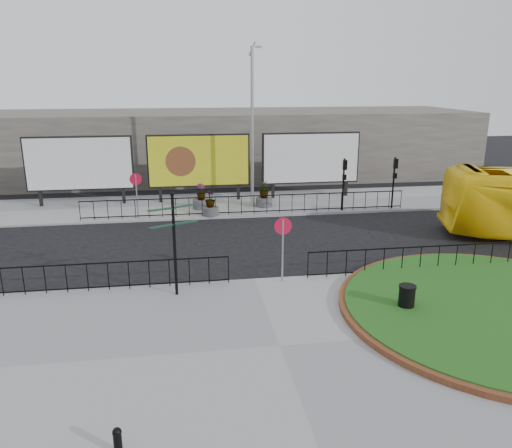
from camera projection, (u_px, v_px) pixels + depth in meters
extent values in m
plane|color=black|center=(254.00, 282.00, 18.92)|extent=(90.00, 90.00, 0.00)
cube|color=gray|center=(280.00, 348.00, 14.16)|extent=(30.00, 10.00, 0.12)
cube|color=gray|center=(226.00, 204.00, 30.30)|extent=(44.00, 6.00, 0.12)
cylinder|color=brown|center=(501.00, 310.00, 16.13)|extent=(10.40, 10.40, 0.18)
cylinder|color=#194E14|center=(501.00, 309.00, 16.13)|extent=(10.00, 10.00, 0.22)
cylinder|color=gray|center=(137.00, 197.00, 26.76)|extent=(0.07, 0.07, 2.40)
cylinder|color=#A70B29|center=(136.00, 179.00, 26.50)|extent=(0.64, 0.03, 0.64)
cylinder|color=white|center=(136.00, 179.00, 26.52)|extent=(0.50, 0.03, 0.50)
cylinder|color=gray|center=(283.00, 251.00, 18.31)|extent=(0.07, 0.07, 2.40)
cylinder|color=#A70B29|center=(283.00, 226.00, 18.05)|extent=(0.64, 0.03, 0.64)
cylinder|color=white|center=(283.00, 226.00, 18.07)|extent=(0.50, 0.03, 0.50)
cube|color=black|center=(41.00, 198.00, 29.54)|extent=(0.18, 0.18, 1.00)
cube|color=black|center=(124.00, 195.00, 30.22)|extent=(0.18, 0.18, 1.00)
cube|color=black|center=(79.00, 163.00, 29.32)|extent=(6.20, 0.25, 3.20)
cube|color=silver|center=(79.00, 164.00, 29.17)|extent=(6.00, 0.06, 3.00)
cube|color=black|center=(161.00, 194.00, 30.54)|extent=(0.18, 0.18, 1.00)
cube|color=black|center=(238.00, 191.00, 31.22)|extent=(0.18, 0.18, 1.00)
cube|color=black|center=(199.00, 161.00, 30.32)|extent=(6.20, 0.25, 3.20)
cube|color=#B3C21B|center=(199.00, 161.00, 30.17)|extent=(6.00, 0.06, 3.00)
cube|color=black|center=(273.00, 190.00, 31.53)|extent=(0.18, 0.18, 1.00)
cube|color=black|center=(346.00, 188.00, 32.22)|extent=(0.18, 0.18, 1.00)
cube|color=black|center=(311.00, 158.00, 31.31)|extent=(6.20, 0.25, 3.20)
cube|color=silver|center=(311.00, 158.00, 31.16)|extent=(6.00, 0.06, 3.00)
cylinder|color=gray|center=(252.00, 130.00, 28.29)|extent=(0.18, 0.18, 9.00)
cylinder|color=gray|center=(252.00, 49.00, 27.07)|extent=(0.43, 0.10, 0.77)
cube|color=gray|center=(258.00, 47.00, 27.09)|extent=(0.35, 0.15, 0.12)
cylinder|color=black|center=(343.00, 185.00, 28.32)|extent=(0.10, 0.10, 3.00)
cube|color=black|center=(345.00, 165.00, 27.88)|extent=(0.22, 0.18, 0.55)
cube|color=black|center=(344.00, 177.00, 28.08)|extent=(0.20, 0.16, 0.30)
cylinder|color=black|center=(393.00, 183.00, 28.75)|extent=(0.10, 0.10, 3.00)
cube|color=black|center=(396.00, 164.00, 28.31)|extent=(0.22, 0.18, 0.55)
cube|color=black|center=(395.00, 176.00, 28.51)|extent=(0.20, 0.16, 0.30)
cube|color=slate|center=(214.00, 144.00, 39.11)|extent=(40.00, 10.00, 5.00)
cylinder|color=black|center=(175.00, 246.00, 17.03)|extent=(0.10, 0.10, 3.56)
sphere|color=black|center=(172.00, 194.00, 16.51)|extent=(0.16, 0.16, 0.16)
cube|color=black|center=(160.00, 210.00, 16.44)|extent=(0.84, 0.44, 0.03)
cube|color=black|center=(184.00, 206.00, 16.91)|extent=(0.80, 0.55, 0.03)
cube|color=black|center=(161.00, 226.00, 16.56)|extent=(0.82, 0.51, 0.03)
cube|color=black|center=(186.00, 222.00, 17.02)|extent=(0.84, 0.44, 0.03)
cylinder|color=black|center=(118.00, 443.00, 10.02)|extent=(0.17, 0.17, 0.48)
sphere|color=black|center=(117.00, 432.00, 9.95)|extent=(0.19, 0.19, 0.19)
cylinder|color=black|center=(406.00, 300.00, 16.08)|extent=(0.52, 0.52, 0.86)
cylinder|color=black|center=(408.00, 286.00, 15.95)|extent=(0.56, 0.56, 0.06)
cylinder|color=#4C4C4F|center=(201.00, 204.00, 29.04)|extent=(1.01, 1.01, 0.53)
imported|color=#194E14|center=(201.00, 192.00, 28.84)|extent=(0.73, 0.73, 0.95)
cylinder|color=#4C4C4F|center=(210.00, 211.00, 27.59)|extent=(0.92, 0.92, 0.48)
imported|color=#194E14|center=(210.00, 199.00, 27.39)|extent=(0.75, 0.75, 0.95)
cylinder|color=#4C4C4F|center=(264.00, 202.00, 29.57)|extent=(0.98, 0.98, 0.51)
imported|color=#194E14|center=(264.00, 189.00, 29.36)|extent=(0.79, 0.79, 1.02)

